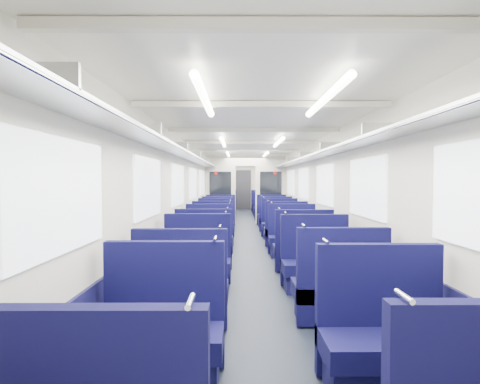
% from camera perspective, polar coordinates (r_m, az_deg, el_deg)
% --- Properties ---
extents(floor, '(2.80, 18.00, 0.01)m').
position_cam_1_polar(floor, '(10.04, 1.17, -6.82)').
color(floor, black).
rests_on(floor, ground).
extents(ceiling, '(2.80, 18.00, 0.01)m').
position_cam_1_polar(ceiling, '(9.96, 1.18, 6.67)').
color(ceiling, silver).
rests_on(ceiling, wall_left).
extents(wall_left, '(0.02, 18.00, 2.35)m').
position_cam_1_polar(wall_left, '(9.99, -6.87, -0.10)').
color(wall_left, beige).
rests_on(wall_left, floor).
extents(dado_left, '(0.03, 17.90, 0.70)m').
position_cam_1_polar(dado_left, '(10.06, -6.77, -4.80)').
color(dado_left, '#101036').
rests_on(dado_left, floor).
extents(wall_right, '(0.02, 18.00, 2.35)m').
position_cam_1_polar(wall_right, '(10.06, 9.17, -0.10)').
color(wall_right, beige).
rests_on(wall_right, floor).
extents(dado_right, '(0.03, 17.90, 0.70)m').
position_cam_1_polar(dado_right, '(10.12, 9.06, -4.77)').
color(dado_right, '#101036').
rests_on(dado_right, floor).
extents(wall_far, '(2.80, 0.02, 2.35)m').
position_cam_1_polar(wall_far, '(18.93, 0.52, 0.86)').
color(wall_far, beige).
rests_on(wall_far, floor).
extents(luggage_rack_left, '(0.36, 17.40, 0.18)m').
position_cam_1_polar(luggage_rack_left, '(9.98, -5.82, 4.49)').
color(luggage_rack_left, '#B2B5BA').
rests_on(luggage_rack_left, wall_left).
extents(luggage_rack_right, '(0.36, 17.40, 0.18)m').
position_cam_1_polar(luggage_rack_right, '(10.04, 8.14, 4.46)').
color(luggage_rack_right, '#B2B5BA').
rests_on(luggage_rack_right, wall_right).
extents(windows, '(2.78, 15.60, 0.75)m').
position_cam_1_polar(windows, '(9.47, 1.25, 1.28)').
color(windows, white).
rests_on(windows, wall_left).
extents(ceiling_fittings, '(2.70, 16.06, 0.11)m').
position_cam_1_polar(ceiling_fittings, '(9.69, 1.22, 6.44)').
color(ceiling_fittings, beige).
rests_on(ceiling_fittings, ceiling).
extents(end_door, '(0.75, 0.06, 2.00)m').
position_cam_1_polar(end_door, '(18.87, 0.52, 0.32)').
color(end_door, black).
rests_on(end_door, floor).
extents(bulkhead, '(2.80, 0.10, 2.35)m').
position_cam_1_polar(bulkhead, '(12.99, 0.85, 0.63)').
color(bulkhead, beige).
rests_on(bulkhead, floor).
extents(seat_2, '(0.95, 0.53, 1.07)m').
position_cam_1_polar(seat_2, '(3.12, -11.85, -20.67)').
color(seat_2, '#0D0D40').
rests_on(seat_2, floor).
extents(seat_3, '(0.95, 0.53, 1.07)m').
position_cam_1_polar(seat_3, '(3.14, 21.17, -20.66)').
color(seat_3, '#0D0D40').
rests_on(seat_3, floor).
extents(seat_4, '(0.95, 0.53, 1.07)m').
position_cam_1_polar(seat_4, '(4.06, -8.87, -15.25)').
color(seat_4, '#0D0D40').
rests_on(seat_4, floor).
extents(seat_5, '(0.95, 0.53, 1.07)m').
position_cam_1_polar(seat_5, '(4.24, 14.92, -14.57)').
color(seat_5, '#0D0D40').
rests_on(seat_5, floor).
extents(seat_6, '(0.95, 0.53, 1.07)m').
position_cam_1_polar(seat_6, '(5.38, -6.62, -10.96)').
color(seat_6, '#0D0D40').
rests_on(seat_6, floor).
extents(seat_7, '(0.95, 0.53, 1.07)m').
position_cam_1_polar(seat_7, '(5.36, 11.53, -11.04)').
color(seat_7, '#0D0D40').
rests_on(seat_7, floor).
extents(seat_8, '(0.95, 0.53, 1.07)m').
position_cam_1_polar(seat_8, '(6.48, -5.50, -8.75)').
color(seat_8, '#0D0D40').
rests_on(seat_8, floor).
extents(seat_9, '(0.95, 0.53, 1.07)m').
position_cam_1_polar(seat_9, '(6.39, 9.55, -8.91)').
color(seat_9, '#0D0D40').
rests_on(seat_9, floor).
extents(seat_10, '(0.95, 0.53, 1.07)m').
position_cam_1_polar(seat_10, '(7.50, -4.75, -7.28)').
color(seat_10, '#0D0D40').
rests_on(seat_10, floor).
extents(seat_11, '(0.95, 0.53, 1.07)m').
position_cam_1_polar(seat_11, '(7.55, 8.00, -7.22)').
color(seat_11, '#0D0D40').
rests_on(seat_11, floor).
extents(seat_12, '(0.95, 0.53, 1.07)m').
position_cam_1_polar(seat_12, '(8.71, -4.11, -5.99)').
color(seat_12, '#0D0D40').
rests_on(seat_12, floor).
extents(seat_13, '(0.95, 0.53, 1.07)m').
position_cam_1_polar(seat_13, '(8.62, 6.96, -6.08)').
color(seat_13, '#0D0D40').
rests_on(seat_13, floor).
extents(seat_14, '(0.95, 0.53, 1.07)m').
position_cam_1_polar(seat_14, '(9.76, -3.69, -5.13)').
color(seat_14, '#0D0D40').
rests_on(seat_14, floor).
extents(seat_15, '(0.95, 0.53, 1.07)m').
position_cam_1_polar(seat_15, '(9.77, 6.11, -5.14)').
color(seat_15, '#0D0D40').
rests_on(seat_15, floor).
extents(seat_16, '(0.95, 0.53, 1.07)m').
position_cam_1_polar(seat_16, '(11.00, -3.29, -4.33)').
color(seat_16, '#0D0D40').
rests_on(seat_16, floor).
extents(seat_17, '(0.95, 0.53, 1.07)m').
position_cam_1_polar(seat_17, '(11.00, 5.39, -4.34)').
color(seat_17, '#0D0D40').
rests_on(seat_17, floor).
extents(seat_18, '(0.95, 0.53, 1.07)m').
position_cam_1_polar(seat_18, '(12.01, -3.03, -3.81)').
color(seat_18, '#0D0D40').
rests_on(seat_18, floor).
extents(seat_19, '(0.95, 0.53, 1.07)m').
position_cam_1_polar(seat_19, '(12.12, 4.87, -3.76)').
color(seat_19, '#0D0D40').
rests_on(seat_19, floor).
extents(seat_20, '(0.95, 0.53, 1.07)m').
position_cam_1_polar(seat_20, '(14.06, -2.62, -2.97)').
color(seat_20, '#0D0D40').
rests_on(seat_20, floor).
extents(seat_21, '(0.95, 0.53, 1.07)m').
position_cam_1_polar(seat_21, '(14.21, 4.12, -2.92)').
color(seat_21, '#0D0D40').
rests_on(seat_21, floor).
extents(seat_22, '(0.95, 0.53, 1.07)m').
position_cam_1_polar(seat_22, '(15.28, -2.42, -2.58)').
color(seat_22, '#0D0D40').
rests_on(seat_22, floor).
extents(seat_23, '(0.95, 0.53, 1.07)m').
position_cam_1_polar(seat_23, '(15.17, 3.84, -2.61)').
color(seat_23, '#0D0D40').
rests_on(seat_23, floor).
extents(seat_24, '(0.95, 0.53, 1.07)m').
position_cam_1_polar(seat_24, '(16.42, -2.27, -2.27)').
color(seat_24, '#0D0D40').
rests_on(seat_24, floor).
extents(seat_25, '(0.95, 0.53, 1.07)m').
position_cam_1_polar(seat_25, '(16.43, 3.53, -2.26)').
color(seat_25, '#0D0D40').
rests_on(seat_25, floor).
extents(seat_26, '(0.95, 0.53, 1.07)m').
position_cam_1_polar(seat_26, '(17.65, -2.12, -1.97)').
color(seat_26, '#0D0D40').
rests_on(seat_26, floor).
extents(seat_27, '(0.95, 0.53, 1.07)m').
position_cam_1_polar(seat_27, '(17.54, 3.29, -2.00)').
color(seat_27, '#0D0D40').
rests_on(seat_27, floor).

